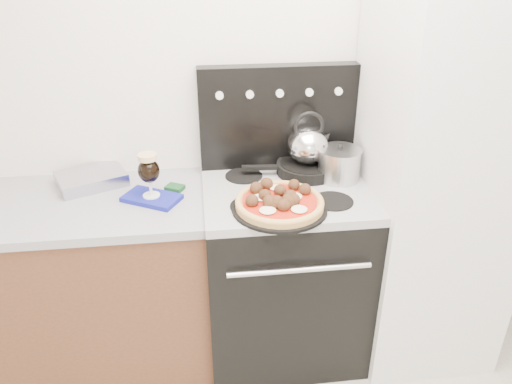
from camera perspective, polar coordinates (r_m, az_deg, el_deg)
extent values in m
cube|color=silver|center=(2.46, 0.44, 10.69)|extent=(3.50, 0.01, 2.50)
cube|color=brown|center=(2.64, -21.69, -10.21)|extent=(1.45, 0.60, 0.86)
cube|color=#9B9CA6|center=(2.41, -23.52, -1.66)|extent=(1.48, 0.63, 0.04)
cube|color=black|center=(2.55, 3.16, -9.24)|extent=(0.76, 0.65, 0.88)
cube|color=#ADADB2|center=(2.30, 3.45, -0.03)|extent=(0.76, 0.65, 0.04)
cube|color=black|center=(2.44, 2.49, 8.58)|extent=(0.76, 0.08, 0.50)
cube|color=silver|center=(2.47, 19.76, 1.65)|extent=(0.64, 0.68, 1.90)
cube|color=silver|center=(2.48, -18.30, 1.45)|extent=(0.36, 0.32, 0.06)
cube|color=navy|center=(2.27, -11.83, -0.68)|extent=(0.29, 0.25, 0.02)
cylinder|color=black|center=(2.12, 2.70, -1.82)|extent=(0.44, 0.44, 0.01)
cylinder|color=black|center=(2.44, 5.82, 2.75)|extent=(0.32, 0.32, 0.05)
cylinder|color=#BCBCC0|center=(2.38, 9.46, 3.04)|extent=(0.20, 0.20, 0.14)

